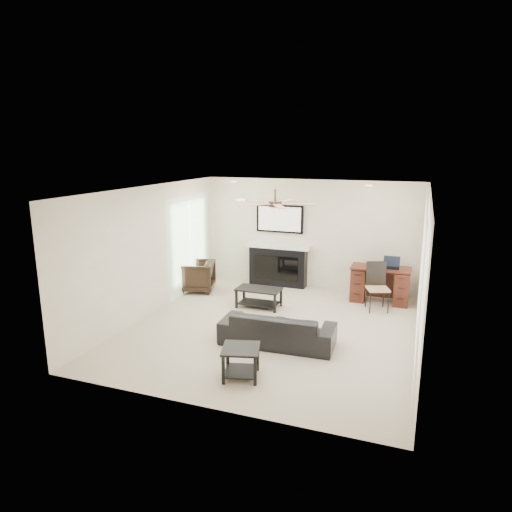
% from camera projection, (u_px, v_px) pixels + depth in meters
% --- Properties ---
extents(room_shell, '(5.50, 5.54, 2.52)m').
position_uv_depth(room_shell, '(285.00, 237.00, 7.89)').
color(room_shell, beige).
rests_on(room_shell, ground).
extents(sofa, '(1.91, 0.81, 0.55)m').
position_uv_depth(sofa, '(277.00, 329.00, 7.54)').
color(sofa, black).
rests_on(sofa, ground).
extents(armchair, '(0.94, 0.92, 0.69)m').
position_uv_depth(armchair, '(197.00, 276.00, 10.36)').
color(armchair, black).
rests_on(armchair, ground).
extents(coffee_table, '(0.90, 0.50, 0.40)m').
position_uv_depth(coffee_table, '(259.00, 298.00, 9.32)').
color(coffee_table, black).
rests_on(coffee_table, ground).
extents(end_table_near, '(0.64, 0.64, 0.45)m').
position_uv_depth(end_table_near, '(241.00, 362.00, 6.46)').
color(end_table_near, black).
rests_on(end_table_near, ground).
extents(end_table_left, '(0.54, 0.54, 0.45)m').
position_uv_depth(end_table_left, '(151.00, 292.00, 9.61)').
color(end_table_left, black).
rests_on(end_table_left, ground).
extents(fireplace_unit, '(1.52, 0.34, 1.91)m').
position_uv_depth(fireplace_unit, '(278.00, 246.00, 10.64)').
color(fireplace_unit, black).
rests_on(fireplace_unit, ground).
extents(desk, '(1.22, 0.56, 0.76)m').
position_uv_depth(desk, '(380.00, 285.00, 9.60)').
color(desk, '#38150E').
rests_on(desk, ground).
extents(desk_chair, '(0.55, 0.56, 0.97)m').
position_uv_depth(desk_chair, '(378.00, 287.00, 9.08)').
color(desk_chair, black).
rests_on(desk_chair, ground).
extents(laptop, '(0.33, 0.24, 0.23)m').
position_uv_depth(laptop, '(391.00, 263.00, 9.40)').
color(laptop, black).
rests_on(laptop, desk).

